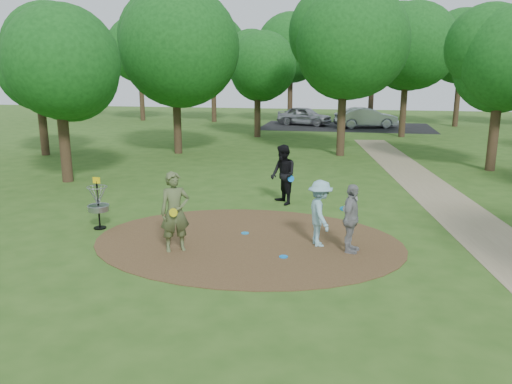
# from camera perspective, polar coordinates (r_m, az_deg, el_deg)

# --- Properties ---
(ground) EXTENTS (100.00, 100.00, 0.00)m
(ground) POSITION_cam_1_polar(r_m,az_deg,el_deg) (13.59, -0.98, -5.68)
(ground) COLOR #2D5119
(ground) RESTS_ON ground
(dirt_clearing) EXTENTS (8.40, 8.40, 0.02)m
(dirt_clearing) POSITION_cam_1_polar(r_m,az_deg,el_deg) (13.59, -0.98, -5.64)
(dirt_clearing) COLOR #47301C
(dirt_clearing) RESTS_ON ground
(footpath) EXTENTS (7.55, 39.89, 0.01)m
(footpath) POSITION_cam_1_polar(r_m,az_deg,el_deg) (15.68, 24.69, -4.30)
(footpath) COLOR #8C7A5B
(footpath) RESTS_ON ground
(parking_lot) EXTENTS (14.00, 8.00, 0.01)m
(parking_lot) POSITION_cam_1_polar(r_m,az_deg,el_deg) (42.78, 10.23, 7.36)
(parking_lot) COLOR black
(parking_lot) RESTS_ON ground
(player_observer_with_disc) EXTENTS (0.90, 0.81, 2.06)m
(player_observer_with_disc) POSITION_cam_1_polar(r_m,az_deg,el_deg) (12.77, -9.25, -2.28)
(player_observer_with_disc) COLOR #505E36
(player_observer_with_disc) RESTS_ON ground
(player_throwing_with_disc) EXTENTS (1.22, 1.29, 1.77)m
(player_throwing_with_disc) POSITION_cam_1_polar(r_m,az_deg,el_deg) (13.14, 7.33, -2.44)
(player_throwing_with_disc) COLOR #88BCCB
(player_throwing_with_disc) RESTS_ON ground
(player_walking_with_disc) EXTENTS (1.20, 1.27, 2.07)m
(player_walking_with_disc) POSITION_cam_1_polar(r_m,az_deg,el_deg) (17.18, 3.11, 1.97)
(player_walking_with_disc) COLOR black
(player_walking_with_disc) RESTS_ON ground
(player_waiting_with_disc) EXTENTS (0.67, 1.11, 1.78)m
(player_waiting_with_disc) POSITION_cam_1_polar(r_m,az_deg,el_deg) (12.76, 10.81, -3.03)
(player_waiting_with_disc) COLOR gray
(player_waiting_with_disc) RESTS_ON ground
(disc_ground_cyan) EXTENTS (0.22, 0.22, 0.02)m
(disc_ground_cyan) POSITION_cam_1_polar(r_m,az_deg,el_deg) (14.19, -1.27, -4.71)
(disc_ground_cyan) COLOR #1986CB
(disc_ground_cyan) RESTS_ON dirt_clearing
(disc_ground_blue) EXTENTS (0.22, 0.22, 0.02)m
(disc_ground_blue) POSITION_cam_1_polar(r_m,az_deg,el_deg) (12.46, 3.16, -7.39)
(disc_ground_blue) COLOR #0D7BE2
(disc_ground_blue) RESTS_ON dirt_clearing
(car_left) EXTENTS (5.02, 3.20, 1.59)m
(car_left) POSITION_cam_1_polar(r_m,az_deg,el_deg) (43.50, 5.56, 8.66)
(car_left) COLOR #9B9CA2
(car_left) RESTS_ON ground
(car_right) EXTENTS (5.30, 3.28, 1.65)m
(car_right) POSITION_cam_1_polar(r_m,az_deg,el_deg) (42.19, 12.48, 8.29)
(car_right) COLOR #AFB0B7
(car_right) RESTS_ON ground
(disc_golf_basket) EXTENTS (0.63, 0.63, 1.54)m
(disc_golf_basket) POSITION_cam_1_polar(r_m,az_deg,el_deg) (15.16, -17.62, -0.84)
(disc_golf_basket) COLOR black
(disc_golf_basket) RESTS_ON ground
(tree_ring) EXTENTS (36.63, 45.43, 8.89)m
(tree_ring) POSITION_cam_1_polar(r_m,az_deg,el_deg) (21.84, 8.25, 15.34)
(tree_ring) COLOR #332316
(tree_ring) RESTS_ON ground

